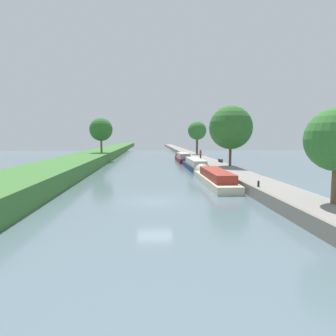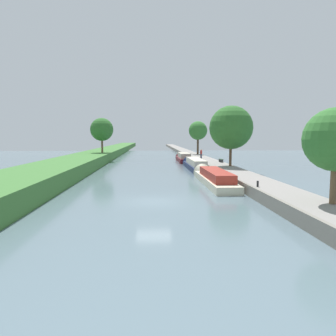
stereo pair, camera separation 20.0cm
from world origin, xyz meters
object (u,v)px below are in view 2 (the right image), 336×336
(mooring_bollard_near, at_px, (258,184))
(mooring_bollard_far, at_px, (191,154))
(narrowboat_cream, at_px, (213,177))
(narrowboat_navy, at_px, (194,164))
(person_walking, at_px, (201,154))
(park_bench, at_px, (221,160))
(narrowboat_maroon, at_px, (183,158))

(mooring_bollard_near, bearing_deg, mooring_bollard_far, 90.00)
(narrowboat_cream, relative_size, narrowboat_navy, 0.93)
(person_walking, relative_size, park_bench, 1.11)
(park_bench, bearing_deg, mooring_bollard_far, 98.13)
(narrowboat_maroon, bearing_deg, mooring_bollard_near, -86.64)
(narrowboat_navy, relative_size, person_walking, 8.52)
(narrowboat_cream, height_order, narrowboat_maroon, narrowboat_maroon)
(person_walking, relative_size, mooring_bollard_near, 3.69)
(narrowboat_cream, relative_size, person_walking, 7.89)
(narrowboat_navy, distance_m, mooring_bollard_far, 18.05)
(narrowboat_navy, height_order, mooring_bollard_far, narrowboat_navy)
(mooring_bollard_near, xyz_separation_m, mooring_bollard_far, (0.00, 38.95, 0.00))
(mooring_bollard_far, height_order, park_bench, park_bench)
(mooring_bollard_near, bearing_deg, park_bench, 83.98)
(person_walking, xyz_separation_m, mooring_bollard_far, (-0.50, 9.78, -0.65))
(narrowboat_cream, height_order, person_walking, person_walking)
(park_bench, bearing_deg, mooring_bollard_near, -96.02)
(narrowboat_cream, height_order, mooring_bollard_near, narrowboat_cream)
(narrowboat_navy, distance_m, narrowboat_maroon, 13.18)
(narrowboat_maroon, relative_size, mooring_bollard_far, 23.61)
(narrowboat_maroon, relative_size, mooring_bollard_near, 23.61)
(narrowboat_maroon, xyz_separation_m, mooring_bollard_far, (2.00, 4.78, 0.40))
(mooring_bollard_near, bearing_deg, narrowboat_cream, 104.31)
(narrowboat_navy, distance_m, mooring_bollard_near, 21.08)
(narrowboat_cream, height_order, mooring_bollard_far, narrowboat_cream)
(narrowboat_cream, distance_m, mooring_bollard_far, 31.57)
(narrowboat_cream, xyz_separation_m, narrowboat_navy, (0.10, 13.56, 0.05))
(person_walking, xyz_separation_m, park_bench, (1.86, -6.75, -0.53))
(person_walking, bearing_deg, mooring_bollard_far, 92.92)
(person_walking, bearing_deg, narrowboat_navy, -105.70)
(narrowboat_cream, height_order, park_bench, narrowboat_cream)
(narrowboat_cream, relative_size, narrowboat_maroon, 1.23)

